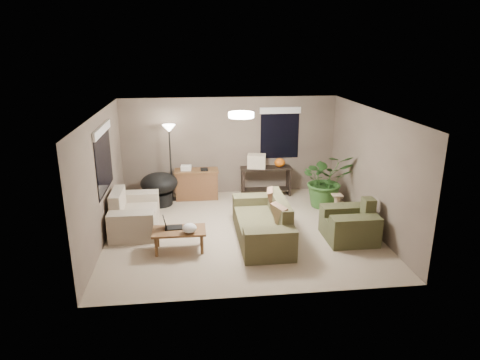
{
  "coord_description": "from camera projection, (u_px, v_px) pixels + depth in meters",
  "views": [
    {
      "loc": [
        -0.98,
        -8.24,
        3.73
      ],
      "look_at": [
        0.0,
        0.2,
        1.05
      ],
      "focal_mm": 32.0,
      "sensor_mm": 36.0,
      "label": 1
    }
  ],
  "objects": [
    {
      "name": "cardboard_box",
      "position": [
        257.0,
        161.0,
        10.85
      ],
      "size": [
        0.51,
        0.43,
        0.34
      ],
      "primitive_type": "cube",
      "rotation": [
        0.0,
        0.0,
        -0.21
      ],
      "color": "beige",
      "rests_on": "console_table"
    },
    {
      "name": "window_back",
      "position": [
        280.0,
        124.0,
        10.98
      ],
      "size": [
        1.06,
        0.05,
        1.33
      ],
      "color": "black",
      "rests_on": "room_shell"
    },
    {
      "name": "window_left",
      "position": [
        103.0,
        148.0,
        8.48
      ],
      "size": [
        0.05,
        1.56,
        1.33
      ],
      "color": "black",
      "rests_on": "room_shell"
    },
    {
      "name": "cat_scratching_post",
      "position": [
        337.0,
        206.0,
        9.77
      ],
      "size": [
        0.32,
        0.32,
        0.5
      ],
      "color": "tan",
      "rests_on": "ground"
    },
    {
      "name": "desk_papers",
      "position": [
        190.0,
        168.0,
        10.66
      ],
      "size": [
        0.68,
        0.27,
        0.12
      ],
      "color": "silver",
      "rests_on": "desk"
    },
    {
      "name": "houseplant",
      "position": [
        326.0,
        185.0,
        10.25
      ],
      "size": [
        1.2,
        1.34,
        1.04
      ],
      "primitive_type": "imported",
      "color": "#2D5923",
      "rests_on": "ground"
    },
    {
      "name": "console_table",
      "position": [
        266.0,
        179.0,
        11.03
      ],
      "size": [
        1.3,
        0.4,
        0.75
      ],
      "color": "black",
      "rests_on": "ground"
    },
    {
      "name": "throw_pillows",
      "position": [
        277.0,
        208.0,
        8.49
      ],
      "size": [
        0.37,
        1.39,
        0.47
      ],
      "color": "#8C7251",
      "rests_on": "main_sofa"
    },
    {
      "name": "armchair",
      "position": [
        350.0,
        225.0,
        8.54
      ],
      "size": [
        0.95,
        1.0,
        0.85
      ],
      "color": "#434429",
      "rests_on": "ground"
    },
    {
      "name": "floor_lamp",
      "position": [
        169.0,
        138.0,
        10.35
      ],
      "size": [
        0.32,
        0.32,
        1.91
      ],
      "color": "black",
      "rests_on": "ground"
    },
    {
      "name": "plastic_bag",
      "position": [
        190.0,
        228.0,
        7.88
      ],
      "size": [
        0.27,
        0.25,
        0.18
      ],
      "primitive_type": "ellipsoid",
      "rotation": [
        0.0,
        0.0,
        0.04
      ],
      "color": "white",
      "rests_on": "coffee_table"
    },
    {
      "name": "laptop",
      "position": [
        170.0,
        225.0,
        8.09
      ],
      "size": [
        0.38,
        0.24,
        0.24
      ],
      "color": "black",
      "rests_on": "coffee_table"
    },
    {
      "name": "loveseat",
      "position": [
        134.0,
        215.0,
        9.04
      ],
      "size": [
        0.9,
        1.6,
        0.85
      ],
      "color": "beige",
      "rests_on": "ground"
    },
    {
      "name": "papasan_chair",
      "position": [
        159.0,
        186.0,
        10.36
      ],
      "size": [
        0.93,
        0.93,
        0.8
      ],
      "color": "black",
      "rests_on": "ground"
    },
    {
      "name": "main_sofa",
      "position": [
        264.0,
        225.0,
        8.57
      ],
      "size": [
        0.95,
        2.2,
        0.85
      ],
      "color": "#4A462C",
      "rests_on": "ground"
    },
    {
      "name": "pumpkin",
      "position": [
        280.0,
        163.0,
        10.94
      ],
      "size": [
        0.35,
        0.35,
        0.23
      ],
      "primitive_type": "ellipsoid",
      "rotation": [
        0.0,
        0.0,
        0.32
      ],
      "color": "orange",
      "rests_on": "console_table"
    },
    {
      "name": "room_shell",
      "position": [
        241.0,
        174.0,
        8.66
      ],
      "size": [
        5.5,
        5.5,
        5.5
      ],
      "color": "tan",
      "rests_on": "ground"
    },
    {
      "name": "desk",
      "position": [
        197.0,
        184.0,
        10.82
      ],
      "size": [
        1.1,
        0.5,
        0.75
      ],
      "color": "brown",
      "rests_on": "ground"
    },
    {
      "name": "ceiling_fixture",
      "position": [
        241.0,
        115.0,
        8.3
      ],
      "size": [
        0.5,
        0.5,
        0.1
      ],
      "primitive_type": "cylinder",
      "color": "white",
      "rests_on": "room_shell"
    },
    {
      "name": "coffee_table",
      "position": [
        179.0,
        233.0,
        8.05
      ],
      "size": [
        1.0,
        0.55,
        0.42
      ],
      "color": "brown",
      "rests_on": "ground"
    }
  ]
}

